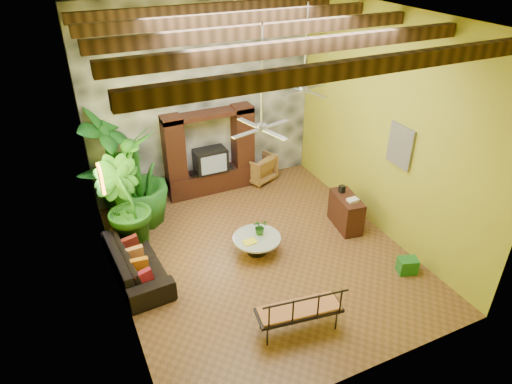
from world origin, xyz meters
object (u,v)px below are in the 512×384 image
iron_bench (301,310)px  green_bin (407,265)px  ceiling_fan_front (262,117)px  tall_plant_a (110,161)px  coffee_table (257,243)px  tall_plant_c (138,178)px  sofa (136,261)px  wicker_armchair (257,167)px  side_console (346,212)px  ceiling_fan_back (304,80)px  entertainment_center (210,158)px  tall_plant_b (124,206)px

iron_bench → green_bin: bearing=17.9°
ceiling_fan_front → tall_plant_a: 4.69m
coffee_table → iron_bench: (-0.28, -2.43, 0.28)m
iron_bench → tall_plant_c: bearing=118.3°
sofa → wicker_armchair: 4.80m
ceiling_fan_front → side_console: (2.51, 0.52, -2.99)m
ceiling_fan_back → entertainment_center: bearing=129.6°
tall_plant_b → iron_bench: 4.48m
entertainment_center → side_console: entertainment_center is taller
ceiling_fan_back → tall_plant_b: size_ratio=0.87×
ceiling_fan_front → side_console: 3.94m
wicker_armchair → green_bin: 5.11m
entertainment_center → ceiling_fan_back: ceiling_fan_back is taller
sofa → tall_plant_c: size_ratio=0.97×
green_bin → tall_plant_b: bearing=146.4°
tall_plant_a → coffee_table: 4.10m
wicker_armchair → iron_bench: size_ratio=0.54×
iron_bench → ceiling_fan_back: bearing=69.6°
wicker_armchair → ceiling_fan_back: bearing=72.7°
wicker_armchair → iron_bench: (-1.73, -5.45, 0.14)m
ceiling_fan_front → side_console: bearing=11.7°
ceiling_fan_back → coffee_table: bearing=-146.5°
entertainment_center → tall_plant_a: bearing=179.7°
entertainment_center → ceiling_fan_front: size_ratio=1.29×
ceiling_fan_back → wicker_armchair: 3.58m
side_console → entertainment_center: bearing=136.3°
coffee_table → iron_bench: size_ratio=0.67×
side_console → tall_plant_c: bearing=161.1°
entertainment_center → ceiling_fan_front: (-0.20, -3.54, 2.44)m
entertainment_center → side_console: size_ratio=2.34×
ceiling_fan_back → iron_bench: bearing=-118.8°
entertainment_center → iron_bench: bearing=-93.5°
sofa → tall_plant_b: tall_plant_b is taller
ceiling_fan_front → entertainment_center: bearing=86.8°
iron_bench → entertainment_center: bearing=94.9°
tall_plant_a → iron_bench: size_ratio=1.78×
ceiling_fan_front → wicker_armchair: ceiling_fan_front is taller
wicker_armchair → tall_plant_a: 4.06m
ceiling_fan_front → tall_plant_c: 4.02m
tall_plant_c → side_console: (4.35, -2.29, -0.79)m
iron_bench → side_console: 3.60m
sofa → tall_plant_c: tall_plant_c is taller
tall_plant_a → entertainment_center: bearing=-0.3°
ceiling_fan_front → green_bin: bearing=-28.1°
tall_plant_c → iron_bench: 5.07m
tall_plant_c → iron_bench: tall_plant_c is taller
tall_plant_c → green_bin: bearing=-43.1°
iron_bench → sofa: bearing=137.5°
entertainment_center → wicker_armchair: bearing=-0.2°
wicker_armchair → iron_bench: iron_bench is taller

